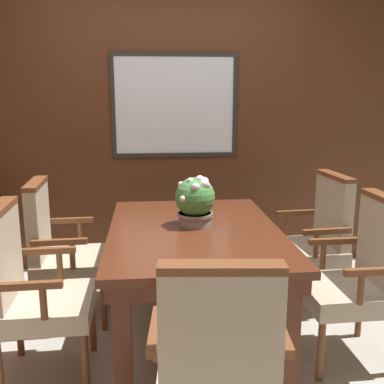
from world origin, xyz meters
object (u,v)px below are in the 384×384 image
object	(u,v)px
chair_left_near	(30,287)
chair_right_near	(359,274)
potted_plant	(195,201)
chair_left_far	(59,247)
dining_table	(194,243)
chair_right_far	(316,236)
chair_head_near	(218,363)

from	to	relation	value
chair_left_near	chair_right_near	xyz separation A→B (m)	(1.86, 0.01, 0.00)
potted_plant	chair_left_far	bearing A→B (deg)	165.11
dining_table	potted_plant	size ratio (longest dim) A/B	4.59
chair_right_far	chair_right_near	bearing A→B (deg)	-4.92
dining_table	chair_head_near	distance (m)	1.14
chair_left_far	potted_plant	size ratio (longest dim) A/B	3.01
chair_right_near	chair_left_far	bearing A→B (deg)	-110.32
chair_head_near	potted_plant	size ratio (longest dim) A/B	3.01
chair_left_near	chair_right_far	bearing A→B (deg)	-70.71
chair_head_near	chair_right_near	world-z (taller)	same
dining_table	chair_right_far	bearing A→B (deg)	21.73
dining_table	chair_head_near	bearing A→B (deg)	-91.15
chair_left_far	chair_left_near	distance (m)	0.65
dining_table	chair_left_far	world-z (taller)	chair_left_far
dining_table	chair_head_near	world-z (taller)	chair_head_near
chair_head_near	chair_right_near	xyz separation A→B (m)	(0.95, 0.80, 0.00)
potted_plant	chair_right_near	bearing A→B (deg)	-23.43
chair_left_far	chair_right_far	distance (m)	1.83
dining_table	chair_left_near	xyz separation A→B (m)	(-0.93, -0.34, -0.10)
chair_right_near	chair_head_near	bearing A→B (deg)	-51.01
chair_right_far	potted_plant	xyz separation A→B (m)	(-0.92, -0.30, 0.36)
chair_left_far	dining_table	bearing A→B (deg)	-111.79
potted_plant	chair_right_far	bearing A→B (deg)	18.22
dining_table	chair_right_near	world-z (taller)	chair_right_near
chair_head_near	chair_right_far	world-z (taller)	same
chair_head_near	chair_left_far	size ratio (longest dim) A/B	1.00
dining_table	chair_left_near	world-z (taller)	chair_left_near
chair_left_far	chair_left_near	world-z (taller)	same
chair_right_near	chair_right_far	size ratio (longest dim) A/B	1.00
chair_left_far	chair_right_far	xyz separation A→B (m)	(1.83, 0.06, 0.00)
chair_left_near	chair_right_near	world-z (taller)	same
chair_left_far	chair_right_near	size ratio (longest dim) A/B	1.00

